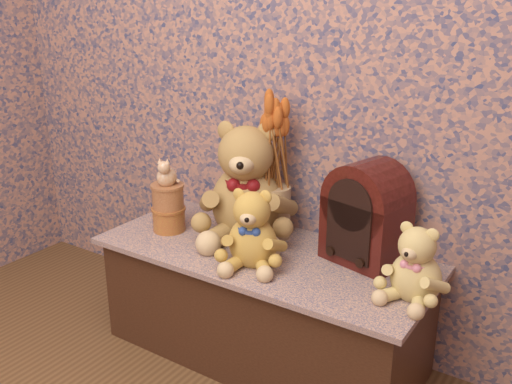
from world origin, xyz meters
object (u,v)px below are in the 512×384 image
teddy_small (418,259)px  ceramic_vase (275,212)px  cathedral_radio (367,212)px  teddy_large (247,175)px  biscuit_tin_lower (169,219)px  teddy_medium (253,224)px  cat_figurine (166,171)px

teddy_small → ceramic_vase: bearing=173.2°
cathedral_radio → ceramic_vase: (-0.37, 0.00, -0.08)m
teddy_large → biscuit_tin_lower: bearing=-177.9°
teddy_medium → biscuit_tin_lower: teddy_medium is taller
teddy_small → cat_figurine: 0.98m
teddy_small → cathedral_radio: (-0.23, 0.16, 0.05)m
biscuit_tin_lower → cat_figurine: size_ratio=1.09×
cathedral_radio → ceramic_vase: cathedral_radio is taller
ceramic_vase → cat_figurine: 0.44m
cathedral_radio → biscuit_tin_lower: size_ratio=2.85×
biscuit_tin_lower → cathedral_radio: bearing=13.0°
teddy_large → cat_figurine: size_ratio=4.12×
cat_figurine → ceramic_vase: bearing=0.6°
teddy_large → ceramic_vase: 0.17m
biscuit_tin_lower → teddy_large: bearing=26.8°
teddy_large → ceramic_vase: size_ratio=2.39×
teddy_small → cat_figurine: (-0.97, -0.02, 0.11)m
ceramic_vase → biscuit_tin_lower: size_ratio=1.58×
cathedral_radio → teddy_large: bearing=-162.5°
biscuit_tin_lower → cat_figurine: cat_figurine is taller
teddy_medium → ceramic_vase: bearing=82.6°
teddy_medium → cat_figurine: cat_figurine is taller
teddy_medium → biscuit_tin_lower: (-0.43, 0.06, -0.10)m
teddy_large → ceramic_vase: (0.10, 0.04, -0.14)m
teddy_medium → cat_figurine: 0.45m
cat_figurine → biscuit_tin_lower: bearing=0.0°
cathedral_radio → biscuit_tin_lower: 0.77m
cat_figurine → cathedral_radio: bearing=-11.4°
teddy_medium → cathedral_radio: (0.31, 0.23, 0.03)m
teddy_medium → cathedral_radio: size_ratio=0.81×
teddy_large → cathedral_radio: bearing=-20.7°
ceramic_vase → cat_figurine: cat_figurine is taller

